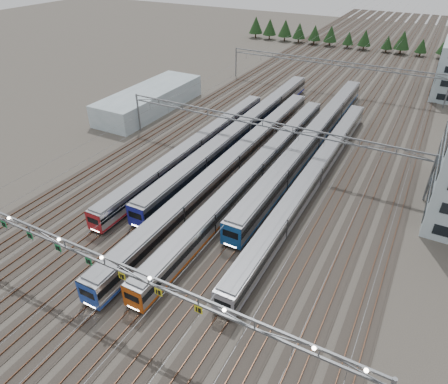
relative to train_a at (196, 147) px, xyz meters
The scene contains 13 objects.
ground 37.21m from the train_a, 72.38° to the right, with size 400.00×400.00×0.00m, color #47423A.
track_bed 65.56m from the train_a, 80.12° to the left, with size 54.00×260.00×5.42m.
train_a is the anchor object (origin of this frame).
train_b 11.72m from the train_a, 67.42° to the left, with size 2.98×67.86×3.88m.
train_c 9.42m from the train_a, 17.06° to the right, with size 2.91×68.15×3.79m.
train_d 13.82m from the train_a, 12.30° to the right, with size 2.71×63.82×3.53m.
train_e 22.36m from the train_a, 36.40° to the left, with size 3.06×67.74×3.99m.
train_f 22.50m from the train_a, ahead, with size 2.71×62.45×3.52m.
gantry_near 37.61m from the train_a, 72.50° to the right, with size 56.36×0.61×8.08m.
gantry_mid 12.92m from the train_a, 22.16° to the left, with size 56.36×0.36×8.00m.
gantry_far 51.03m from the train_a, 77.22° to the left, with size 56.36×0.36×8.00m.
west_shed 27.10m from the train_a, 145.11° to the left, with size 10.00×30.00×4.90m, color #9CB4BB.
treeline 100.31m from the train_a, 82.26° to the left, with size 100.10×5.60×7.02m.
Camera 1 is at (25.08, -20.85, 35.11)m, focal length 32.00 mm.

